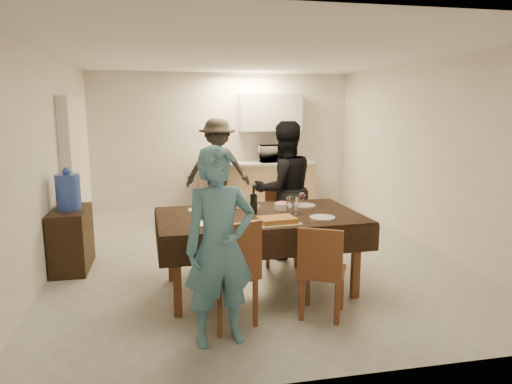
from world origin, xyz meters
TOP-DOWN VIEW (x-y plane):
  - floor at (0.00, 0.00)m, footprint 5.00×6.00m
  - ceiling at (0.00, 0.00)m, footprint 5.00×6.00m
  - wall_back at (0.00, 3.00)m, footprint 5.00×0.02m
  - wall_front at (0.00, -3.00)m, footprint 5.00×0.02m
  - wall_left at (-2.50, 0.00)m, footprint 0.02×6.00m
  - wall_right at (2.50, 0.00)m, footprint 0.02×6.00m
  - stub_partition at (-2.42, 1.20)m, footprint 0.15×1.40m
  - kitchen_base_cabinet at (0.60, 2.68)m, footprint 2.20×0.60m
  - kitchen_worktop at (0.60, 2.68)m, footprint 2.24×0.64m
  - upper_cabinet at (0.90, 2.82)m, footprint 1.20×0.34m
  - dining_table at (-0.17, -1.25)m, footprint 2.18×1.33m
  - chair_near_left at (-0.62, -2.09)m, footprint 0.58×0.60m
  - chair_near_right at (0.28, -2.08)m, footprint 0.55×0.57m
  - chair_far_left at (-0.62, -0.58)m, footprint 0.49×0.50m
  - chair_far_right at (0.28, -0.59)m, footprint 0.52×0.53m
  - console at (-2.28, -0.18)m, footprint 0.40×0.81m
  - water_jug at (-2.28, -0.18)m, footprint 0.28×0.28m
  - wine_bottle at (-0.22, -1.20)m, footprint 0.08×0.08m
  - water_pitcher at (0.18, -1.30)m, footprint 0.12×0.12m
  - savoury_tart at (-0.07, -1.63)m, footprint 0.46×0.37m
  - salad_bowl at (0.13, -1.07)m, footprint 0.18×0.18m
  - mushroom_dish at (-0.22, -0.97)m, footprint 0.21×0.21m
  - wine_glass_a at (-0.72, -1.50)m, footprint 0.09×0.09m
  - wine_glass_b at (0.38, -1.00)m, footprint 0.08×0.08m
  - wine_glass_c at (-0.37, -0.95)m, footprint 0.08×0.08m
  - plate_near_left at (-0.77, -1.55)m, footprint 0.26×0.26m
  - plate_near_right at (0.43, -1.55)m, footprint 0.26×0.26m
  - plate_far_left at (-0.77, -0.95)m, footprint 0.26×0.26m
  - plate_far_right at (0.43, -0.95)m, footprint 0.25×0.25m
  - microwave at (0.95, 2.68)m, footprint 0.57×0.39m
  - person_near at (-0.72, -2.30)m, footprint 0.66×0.49m
  - person_far at (0.38, -0.20)m, footprint 0.98×0.82m
  - person_kitchen at (-0.20, 2.23)m, footprint 1.14×0.65m

SIDE VIEW (x-z plane):
  - floor at x=0.00m, z-range -0.01..0.01m
  - console at x=-2.28m, z-range 0.00..0.75m
  - kitchen_base_cabinet at x=0.60m, z-range 0.00..0.86m
  - chair_far_left at x=-0.62m, z-range 0.29..0.76m
  - chair_near_right at x=0.28m, z-range 0.30..0.79m
  - chair_far_right at x=0.28m, z-range 0.32..0.84m
  - chair_near_left at x=-0.62m, z-range 0.34..0.87m
  - dining_table at x=-0.17m, z-range 0.38..1.21m
  - person_near at x=-0.72m, z-range 0.00..1.66m
  - plate_far_right at x=0.43m, z-range 0.83..0.85m
  - plate_near_left at x=-0.77m, z-range 0.83..0.85m
  - plate_near_right at x=0.43m, z-range 0.83..0.85m
  - plate_far_left at x=-0.77m, z-range 0.83..0.85m
  - mushroom_dish at x=-0.22m, z-range 0.83..0.87m
  - savoury_tart at x=-0.07m, z-range 0.83..0.89m
  - salad_bowl at x=0.13m, z-range 0.83..0.90m
  - person_kitchen at x=-0.20m, z-range 0.00..1.76m
  - kitchen_worktop at x=0.60m, z-range 0.86..0.91m
  - person_far at x=0.38m, z-range 0.00..1.78m
  - wine_glass_b at x=0.38m, z-range 0.83..1.01m
  - wine_glass_c at x=-0.37m, z-range 0.83..1.01m
  - water_pitcher at x=0.18m, z-range 0.83..1.02m
  - wine_glass_a at x=-0.72m, z-range 0.83..1.04m
  - water_jug at x=-2.28m, z-range 0.75..1.17m
  - wine_bottle at x=-0.22m, z-range 0.83..1.14m
  - stub_partition at x=-2.42m, z-range 0.00..2.10m
  - microwave at x=0.95m, z-range 0.91..1.23m
  - wall_back at x=0.00m, z-range 0.00..2.60m
  - wall_front at x=0.00m, z-range 0.00..2.60m
  - wall_left at x=-2.50m, z-range 0.00..2.60m
  - wall_right at x=2.50m, z-range 0.00..2.60m
  - upper_cabinet at x=0.90m, z-range 1.50..2.20m
  - ceiling at x=0.00m, z-range 2.59..2.61m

